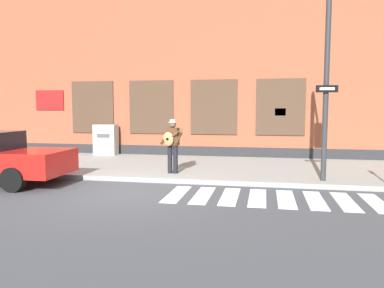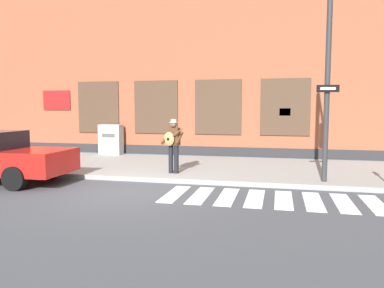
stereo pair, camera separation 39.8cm
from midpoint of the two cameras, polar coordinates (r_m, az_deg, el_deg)
name	(u,v)px [view 2 (the right image)]	position (r m, az deg, el deg)	size (l,w,h in m)	color
ground_plane	(125,192)	(10.10, -9.07, -7.23)	(160.00, 160.00, 0.00)	#424449
sidewalk	(169,166)	(13.88, -2.71, -3.38)	(28.00, 5.44, 0.15)	gray
building_backdrop	(196,64)	(18.42, 1.32, 12.03)	(28.00, 4.06, 8.63)	brown
crosswalk	(269,199)	(9.44, 12.87, -8.16)	(5.20, 1.90, 0.01)	silver
busker	(173,143)	(11.82, -1.97, 0.22)	(0.72, 0.59, 1.72)	black
traffic_light	(336,33)	(10.42, 22.13, 15.34)	(0.60, 2.62, 5.77)	#2D2D30
utility_box	(111,139)	(17.08, -11.59, 0.69)	(1.00, 0.55, 1.34)	#ADADA8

